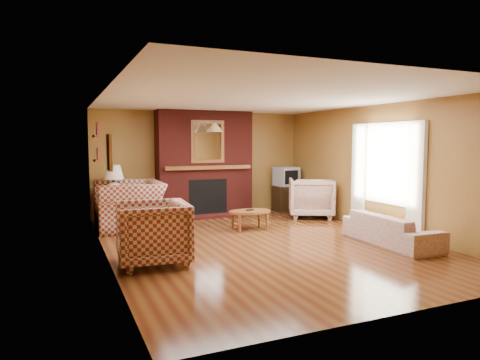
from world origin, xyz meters
name	(u,v)px	position (x,y,z in m)	size (l,w,h in m)	color
floor	(261,242)	(0.00, 0.00, 0.00)	(6.50, 6.50, 0.00)	#4B2110
ceiling	(262,99)	(0.00, 0.00, 2.40)	(6.50, 6.50, 0.00)	silver
wall_back	(201,163)	(0.00, 3.25, 1.20)	(6.50, 6.50, 0.00)	olive
wall_front	(410,193)	(0.00, -3.25, 1.20)	(6.50, 6.50, 0.00)	olive
wall_left	(105,176)	(-2.50, 0.00, 1.20)	(6.50, 6.50, 0.00)	olive
wall_right	(380,168)	(2.50, 0.00, 1.20)	(6.50, 6.50, 0.00)	olive
fireplace	(205,164)	(0.00, 2.98, 1.18)	(2.20, 0.82, 2.40)	#4D1410
window_right	(386,173)	(2.45, -0.20, 1.13)	(0.10, 1.85, 2.00)	beige
bookshelf	(97,143)	(-2.44, 1.90, 1.67)	(0.09, 0.55, 0.71)	brown
botanical_print	(109,152)	(-2.47, -0.30, 1.55)	(0.05, 0.40, 0.50)	brown
pendant_light	(215,128)	(0.00, 2.30, 2.00)	(0.36, 0.36, 0.48)	black
plaid_loveseat	(129,205)	(-1.85, 2.14, 0.46)	(1.42, 1.24, 0.92)	maroon
plaid_armchair	(153,233)	(-1.95, -0.56, 0.44)	(0.94, 0.97, 0.88)	maroon
floral_sofa	(391,229)	(1.90, -0.98, 0.26)	(1.76, 0.69, 0.51)	beige
floral_armchair	(311,198)	(2.10, 1.76, 0.44)	(0.95, 0.98, 0.89)	beige
coffee_table	(250,213)	(0.26, 1.04, 0.33)	(0.85, 0.53, 0.40)	brown
side_table	(114,212)	(-2.10, 2.45, 0.28)	(0.43, 0.43, 0.57)	brown
table_lamp	(114,180)	(-2.10, 2.45, 0.94)	(0.40, 0.40, 0.66)	white
tv_stand	(286,198)	(2.05, 2.80, 0.31)	(0.57, 0.51, 0.62)	black
crt_tv	(286,176)	(2.05, 2.79, 0.85)	(0.56, 0.56, 0.46)	#9B9DA2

